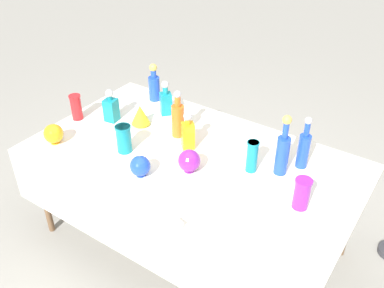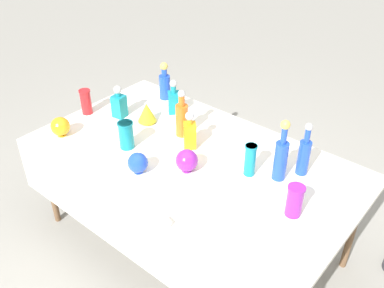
{
  "view_description": "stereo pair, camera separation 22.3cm",
  "coord_description": "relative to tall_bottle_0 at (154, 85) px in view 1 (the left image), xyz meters",
  "views": [
    {
      "loc": [
        1.24,
        -1.82,
        2.34
      ],
      "look_at": [
        0.0,
        0.0,
        0.86
      ],
      "focal_mm": 40.0,
      "sensor_mm": 36.0,
      "label": 1
    },
    {
      "loc": [
        1.42,
        -1.69,
        2.34
      ],
      "look_at": [
        0.0,
        0.0,
        0.86
      ],
      "focal_mm": 40.0,
      "sensor_mm": 36.0,
      "label": 2
    }
  ],
  "objects": [
    {
      "name": "slender_vase_2",
      "position": [
        1.05,
        -0.39,
        -0.01
      ],
      "size": [
        0.08,
        0.08,
        0.21
      ],
      "color": "teal",
      "rests_on": "display_table"
    },
    {
      "name": "cardboard_box_behind_left",
      "position": [
        0.06,
        0.53,
        -0.72
      ],
      "size": [
        0.52,
        0.43,
        0.4
      ],
      "color": "tan",
      "rests_on": "ground"
    },
    {
      "name": "slender_vase_0",
      "position": [
        -0.28,
        -0.55,
        -0.02
      ],
      "size": [
        0.08,
        0.08,
        0.19
      ],
      "color": "red",
      "rests_on": "display_table"
    },
    {
      "name": "round_bowl_0",
      "position": [
        0.74,
        -0.6,
        -0.05
      ],
      "size": [
        0.14,
        0.14,
        0.14
      ],
      "color": "purple",
      "rests_on": "display_table"
    },
    {
      "name": "slender_vase_3",
      "position": [
        0.28,
        -0.66,
        -0.03
      ],
      "size": [
        0.1,
        0.1,
        0.19
      ],
      "color": "teal",
      "rests_on": "display_table"
    },
    {
      "name": "round_bowl_2",
      "position": [
        -0.17,
        -0.85,
        -0.05
      ],
      "size": [
        0.13,
        0.13,
        0.14
      ],
      "color": "orange",
      "rests_on": "display_table"
    },
    {
      "name": "slender_vase_1",
      "position": [
        1.42,
        -0.53,
        -0.03
      ],
      "size": [
        0.09,
        0.09,
        0.18
      ],
      "color": "purple",
      "rests_on": "display_table"
    },
    {
      "name": "square_decanter_1",
      "position": [
        0.59,
        -0.4,
        -0.01
      ],
      "size": [
        0.11,
        0.11,
        0.26
      ],
      "color": "orange",
      "rests_on": "display_table"
    },
    {
      "name": "tall_bottle_0",
      "position": [
        0.0,
        0.0,
        0.0
      ],
      "size": [
        0.09,
        0.09,
        0.3
      ],
      "color": "blue",
      "rests_on": "display_table"
    },
    {
      "name": "tall_bottle_1",
      "position": [
        1.2,
        -0.31,
        0.03
      ],
      "size": [
        0.08,
        0.08,
        0.4
      ],
      "color": "blue",
      "rests_on": "display_table"
    },
    {
      "name": "round_bowl_1",
      "position": [
        0.53,
        -0.8,
        -0.05
      ],
      "size": [
        0.12,
        0.12,
        0.13
      ],
      "color": "blue",
      "rests_on": "display_table"
    },
    {
      "name": "tall_bottle_3",
      "position": [
        0.45,
        -0.32,
        0.01
      ],
      "size": [
        0.08,
        0.08,
        0.34
      ],
      "color": "orange",
      "rests_on": "display_table"
    },
    {
      "name": "ground_plane",
      "position": [
        0.68,
        -0.48,
        -0.88
      ],
      "size": [
        40.0,
        40.0,
        0.0
      ],
      "primitive_type": "plane",
      "color": "gray"
    },
    {
      "name": "fluted_vase_0",
      "position": [
        0.15,
        -0.35,
        -0.04
      ],
      "size": [
        0.13,
        0.13,
        0.15
      ],
      "color": "yellow",
      "rests_on": "display_table"
    },
    {
      "name": "square_decanter_2",
      "position": [
        0.21,
        -0.12,
        -0.02
      ],
      "size": [
        0.12,
        0.12,
        0.26
      ],
      "color": "teal",
      "rests_on": "display_table"
    },
    {
      "name": "display_table",
      "position": [
        0.68,
        -0.52,
        -0.18
      ],
      "size": [
        2.08,
        1.21,
        0.76
      ],
      "color": "white",
      "rests_on": "ground"
    },
    {
      "name": "square_decanter_0",
      "position": [
        -0.06,
        -0.42,
        -0.02
      ],
      "size": [
        0.1,
        0.1,
        0.25
      ],
      "color": "teal",
      "rests_on": "display_table"
    },
    {
      "name": "tall_bottle_2",
      "position": [
        1.28,
        -0.18,
        0.01
      ],
      "size": [
        0.07,
        0.07,
        0.35
      ],
      "color": "blue",
      "rests_on": "display_table"
    },
    {
      "name": "price_tag_left",
      "position": [
        0.96,
        -1.01,
        -0.11
      ],
      "size": [
        0.06,
        0.03,
        0.04
      ],
      "primitive_type": "cube",
      "rotation": [
        -0.21,
        0.0,
        -0.23
      ],
      "color": "white",
      "rests_on": "display_table"
    }
  ]
}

